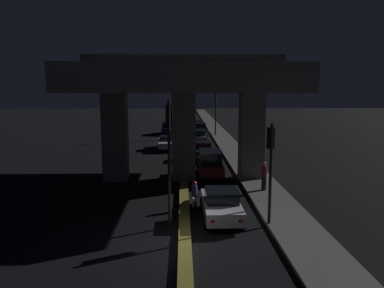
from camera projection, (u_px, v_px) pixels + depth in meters
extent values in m
plane|color=black|center=(185.00, 246.00, 14.92)|extent=(200.00, 200.00, 0.00)
cube|color=olive|center=(183.00, 135.00, 49.50)|extent=(0.52, 126.00, 0.22)
cube|color=#5B5956|center=(226.00, 142.00, 42.71)|extent=(2.38, 126.00, 0.15)
cube|color=slate|center=(115.00, 136.00, 25.30)|extent=(1.59, 1.51, 5.98)
cube|color=slate|center=(251.00, 136.00, 25.54)|extent=(1.59, 1.51, 5.98)
cube|color=slate|center=(184.00, 136.00, 25.42)|extent=(1.59, 1.51, 5.98)
cube|color=slate|center=(183.00, 80.00, 24.86)|extent=(13.47, 13.18, 1.55)
cube|color=#333335|center=(183.00, 61.00, 24.68)|extent=(13.47, 0.40, 0.90)
cylinder|color=black|center=(169.00, 165.00, 16.47)|extent=(0.14, 0.14, 5.71)
cube|color=black|center=(169.00, 116.00, 16.32)|extent=(0.30, 0.28, 0.95)
sphere|color=red|center=(169.00, 109.00, 16.42)|extent=(0.18, 0.18, 0.18)
sphere|color=black|center=(169.00, 116.00, 16.47)|extent=(0.18, 0.18, 0.18)
sphere|color=black|center=(169.00, 122.00, 16.51)|extent=(0.18, 0.18, 0.18)
cylinder|color=black|center=(270.00, 176.00, 16.65)|extent=(0.14, 0.14, 4.72)
cube|color=black|center=(271.00, 138.00, 16.58)|extent=(0.30, 0.28, 0.95)
sphere|color=red|center=(270.00, 131.00, 16.69)|extent=(0.18, 0.18, 0.18)
sphere|color=black|center=(270.00, 137.00, 16.73)|extent=(0.18, 0.18, 0.18)
sphere|color=black|center=(270.00, 144.00, 16.77)|extent=(0.18, 0.18, 0.18)
cylinder|color=#2D2D30|center=(216.00, 103.00, 48.06)|extent=(0.18, 0.18, 8.63)
cylinder|color=#2D2D30|center=(208.00, 70.00, 47.42)|extent=(1.93, 0.10, 0.10)
ellipsoid|color=#F2B759|center=(201.00, 71.00, 47.41)|extent=(0.56, 0.32, 0.24)
cube|color=silver|center=(221.00, 206.00, 17.96)|extent=(1.74, 4.24, 0.60)
cube|color=black|center=(221.00, 195.00, 17.77)|extent=(1.51, 1.70, 0.54)
cylinder|color=black|center=(202.00, 204.00, 19.35)|extent=(0.21, 0.62, 0.62)
cylinder|color=black|center=(234.00, 203.00, 19.41)|extent=(0.21, 0.62, 0.62)
cylinder|color=black|center=(206.00, 223.00, 16.60)|extent=(0.21, 0.62, 0.62)
cylinder|color=black|center=(243.00, 222.00, 16.65)|extent=(0.21, 0.62, 0.62)
cube|color=red|center=(213.00, 221.00, 15.84)|extent=(0.18, 0.03, 0.11)
cube|color=red|center=(240.00, 221.00, 15.88)|extent=(0.18, 0.03, 0.11)
cube|color=#591414|center=(210.00, 166.00, 26.79)|extent=(1.71, 4.44, 0.68)
cube|color=black|center=(210.00, 156.00, 26.79)|extent=(1.50, 3.20, 0.76)
cylinder|color=black|center=(198.00, 167.00, 28.27)|extent=(0.21, 0.63, 0.63)
cylinder|color=black|center=(219.00, 167.00, 28.29)|extent=(0.21, 0.63, 0.63)
cylinder|color=black|center=(199.00, 176.00, 25.38)|extent=(0.21, 0.63, 0.63)
cylinder|color=black|center=(223.00, 176.00, 25.41)|extent=(0.21, 0.63, 0.63)
cube|color=red|center=(203.00, 173.00, 24.58)|extent=(0.18, 0.03, 0.11)
cube|color=red|center=(221.00, 173.00, 24.59)|extent=(0.18, 0.03, 0.11)
cube|color=black|center=(202.00, 152.00, 33.02)|extent=(1.93, 4.16, 0.73)
cube|color=black|center=(202.00, 145.00, 32.83)|extent=(1.64, 1.69, 0.52)
cylinder|color=black|center=(192.00, 153.00, 34.42)|extent=(0.22, 0.59, 0.59)
cylinder|color=black|center=(211.00, 153.00, 34.42)|extent=(0.22, 0.59, 0.59)
cylinder|color=black|center=(192.00, 159.00, 31.74)|extent=(0.22, 0.59, 0.59)
cylinder|color=black|center=(213.00, 159.00, 31.73)|extent=(0.22, 0.59, 0.59)
cube|color=red|center=(195.00, 155.00, 30.98)|extent=(0.18, 0.03, 0.11)
cube|color=red|center=(210.00, 155.00, 30.97)|extent=(0.18, 0.03, 0.11)
cube|color=#515459|center=(198.00, 138.00, 41.78)|extent=(2.04, 3.99, 0.71)
cube|color=black|center=(198.00, 132.00, 41.68)|extent=(1.75, 2.42, 0.61)
cylinder|color=black|center=(190.00, 140.00, 43.12)|extent=(0.23, 0.60, 0.59)
cylinder|color=black|center=(206.00, 140.00, 43.08)|extent=(0.23, 0.60, 0.59)
cylinder|color=black|center=(189.00, 143.00, 40.58)|extent=(0.23, 0.60, 0.59)
cylinder|color=black|center=(206.00, 143.00, 40.54)|extent=(0.23, 0.60, 0.59)
cube|color=red|center=(191.00, 140.00, 39.85)|extent=(0.18, 0.04, 0.11)
cube|color=red|center=(204.00, 140.00, 39.82)|extent=(0.18, 0.04, 0.11)
cube|color=black|center=(199.00, 132.00, 48.00)|extent=(1.85, 4.36, 0.62)
cube|color=black|center=(199.00, 126.00, 48.00)|extent=(1.62, 3.14, 0.85)
cylinder|color=black|center=(191.00, 133.00, 49.45)|extent=(0.20, 0.66, 0.66)
cylinder|color=black|center=(205.00, 133.00, 49.49)|extent=(0.20, 0.66, 0.66)
cylinder|color=black|center=(192.00, 136.00, 46.61)|extent=(0.20, 0.66, 0.66)
cylinder|color=black|center=(206.00, 136.00, 46.65)|extent=(0.20, 0.66, 0.66)
cube|color=red|center=(194.00, 134.00, 45.82)|extent=(0.18, 0.03, 0.11)
cube|color=red|center=(205.00, 134.00, 45.85)|extent=(0.18, 0.03, 0.11)
cube|color=silver|center=(195.00, 127.00, 54.01)|extent=(1.88, 4.58, 0.76)
cube|color=black|center=(195.00, 122.00, 53.80)|extent=(1.66, 1.83, 0.53)
cylinder|color=black|center=(188.00, 128.00, 55.54)|extent=(0.20, 0.59, 0.59)
cylinder|color=black|center=(200.00, 128.00, 55.58)|extent=(0.20, 0.59, 0.59)
cylinder|color=black|center=(188.00, 130.00, 52.55)|extent=(0.20, 0.59, 0.59)
cylinder|color=black|center=(202.00, 130.00, 52.60)|extent=(0.20, 0.59, 0.59)
cube|color=red|center=(190.00, 128.00, 51.72)|extent=(0.18, 0.03, 0.11)
cube|color=red|center=(200.00, 128.00, 51.75)|extent=(0.18, 0.03, 0.11)
cube|color=silver|center=(167.00, 143.00, 38.22)|extent=(1.89, 4.62, 0.60)
cube|color=black|center=(167.00, 138.00, 38.26)|extent=(1.56, 1.89, 0.45)
cylinder|color=black|center=(175.00, 148.00, 36.84)|extent=(0.23, 0.66, 0.66)
cylinder|color=black|center=(158.00, 149.00, 36.73)|extent=(0.23, 0.66, 0.66)
cylinder|color=black|center=(174.00, 144.00, 39.80)|extent=(0.23, 0.66, 0.66)
cylinder|color=black|center=(159.00, 144.00, 39.69)|extent=(0.23, 0.66, 0.66)
cube|color=white|center=(172.00, 141.00, 40.53)|extent=(0.18, 0.04, 0.11)
cube|color=white|center=(161.00, 141.00, 40.45)|extent=(0.18, 0.04, 0.11)
cube|color=#141938|center=(169.00, 129.00, 50.86)|extent=(1.85, 4.28, 0.67)
cube|color=black|center=(169.00, 124.00, 50.75)|extent=(1.62, 2.57, 0.70)
cylinder|color=black|center=(175.00, 133.00, 49.54)|extent=(0.20, 0.58, 0.58)
cylinder|color=black|center=(162.00, 133.00, 49.49)|extent=(0.20, 0.58, 0.58)
cylinder|color=black|center=(176.00, 131.00, 52.33)|extent=(0.20, 0.58, 0.58)
cylinder|color=black|center=(163.00, 131.00, 52.27)|extent=(0.20, 0.58, 0.58)
cube|color=white|center=(174.00, 128.00, 53.01)|extent=(0.18, 0.03, 0.11)
cube|color=white|center=(165.00, 128.00, 52.97)|extent=(0.18, 0.03, 0.11)
cylinder|color=black|center=(194.00, 199.00, 20.12)|extent=(0.10, 0.58, 0.58)
cylinder|color=black|center=(195.00, 207.00, 18.82)|extent=(0.12, 0.58, 0.58)
cube|color=silver|center=(194.00, 199.00, 19.44)|extent=(0.28, 1.01, 0.32)
cylinder|color=navy|center=(194.00, 191.00, 19.37)|extent=(0.33, 0.33, 0.56)
sphere|color=#B21919|center=(194.00, 183.00, 19.31)|extent=(0.24, 0.24, 0.24)
cube|color=red|center=(195.00, 203.00, 18.74)|extent=(0.08, 0.03, 0.08)
cylinder|color=black|center=(195.00, 167.00, 28.14)|extent=(0.12, 0.64, 0.63)
cylinder|color=black|center=(194.00, 171.00, 26.88)|extent=(0.14, 0.64, 0.63)
cube|color=maroon|center=(194.00, 166.00, 27.48)|extent=(0.31, 0.98, 0.32)
cylinder|color=navy|center=(194.00, 161.00, 27.42)|extent=(0.34, 0.34, 0.50)
sphere|color=silver|center=(194.00, 156.00, 27.36)|extent=(0.24, 0.24, 0.24)
cube|color=red|center=(194.00, 168.00, 26.80)|extent=(0.08, 0.04, 0.08)
cylinder|color=black|center=(264.00, 183.00, 22.45)|extent=(0.29, 0.29, 0.82)
cylinder|color=maroon|center=(264.00, 171.00, 22.33)|extent=(0.34, 0.34, 0.68)
sphere|color=tan|center=(264.00, 164.00, 22.27)|extent=(0.22, 0.22, 0.22)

